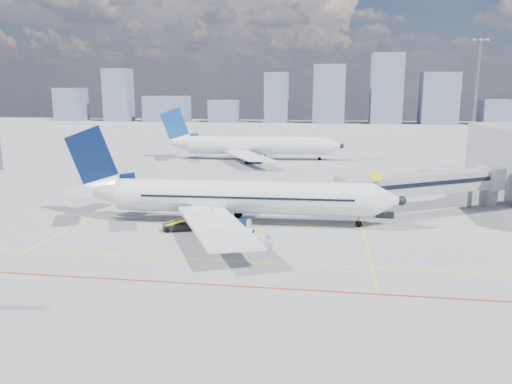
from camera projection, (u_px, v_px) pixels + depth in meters
ground at (234, 242)px, 53.17m from camera, size 420.00×420.00×0.00m
apron_markings at (221, 253)px, 49.46m from camera, size 90.00×35.12×0.01m
jet_bridge at (434, 184)px, 65.41m from camera, size 23.55×15.78×6.30m
floodlight_mast_ne at (475, 101)px, 98.22m from camera, size 3.20×0.61×25.45m
distant_skyline at (321, 99)px, 234.20m from camera, size 245.12×15.66×31.73m
main_aircraft at (229, 197)px, 59.83m from camera, size 41.01×35.73×11.95m
second_aircraft at (250, 146)px, 113.87m from camera, size 41.96×36.52×12.24m
baggage_tug at (253, 238)px, 51.99m from camera, size 2.19×1.39×1.48m
cargo_dolly at (237, 238)px, 51.08m from camera, size 3.52×1.89×1.85m
belt_loader at (183, 225)px, 57.20m from camera, size 6.00×2.94×2.42m
ramp_worker at (256, 237)px, 52.14m from camera, size 0.69×0.69×1.61m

